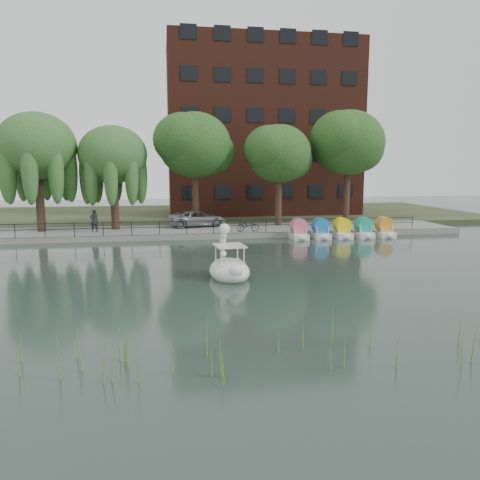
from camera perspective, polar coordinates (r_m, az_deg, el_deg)
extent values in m
plane|color=#354942|center=(22.22, 0.38, -4.91)|extent=(120.00, 120.00, 0.00)
cube|color=gray|center=(37.80, -3.66, 1.09)|extent=(40.00, 6.00, 0.40)
cube|color=gray|center=(34.89, -3.19, 0.44)|extent=(40.00, 0.25, 0.40)
cube|color=#47512D|center=(51.66, -5.17, 3.12)|extent=(60.00, 22.00, 0.36)
cylinder|color=black|center=(34.94, -3.24, 2.36)|extent=(32.00, 0.04, 0.04)
cylinder|color=black|center=(34.99, -3.23, 1.71)|extent=(32.00, 0.04, 0.04)
cylinder|color=black|center=(34.99, -3.23, 1.62)|extent=(0.05, 0.05, 1.00)
cube|color=#4C1E16|center=(52.53, 2.53, 13.27)|extent=(20.00, 10.00, 18.00)
cylinder|color=#473323|center=(39.04, -23.18, 4.03)|extent=(0.60, 0.60, 4.20)
ellipsoid|color=#49823B|center=(38.97, -23.57, 10.50)|extent=(5.88, 5.88, 5.00)
cylinder|color=#473323|center=(38.60, -15.02, 4.10)|extent=(0.60, 0.60, 3.80)
ellipsoid|color=#49823B|center=(38.50, -15.26, 10.03)|extent=(5.32, 5.32, 4.52)
cylinder|color=#473323|center=(39.46, -5.43, 4.97)|extent=(0.60, 0.60, 4.50)
ellipsoid|color=#3A6C29|center=(39.41, -5.52, 11.43)|extent=(6.00, 6.00, 5.10)
cylinder|color=#473323|center=(40.05, 4.70, 4.71)|extent=(0.60, 0.60, 4.05)
ellipsoid|color=#3A6C29|center=(39.97, 4.77, 10.45)|extent=(5.40, 5.40, 4.59)
cylinder|color=#473323|center=(42.99, 12.86, 5.25)|extent=(0.60, 0.60, 4.72)
ellipsoid|color=#3A6C29|center=(42.97, 13.08, 11.48)|extent=(6.30, 6.30, 5.36)
imported|color=gray|center=(39.16, -5.18, 2.77)|extent=(3.57, 5.92, 1.54)
imported|color=gray|center=(36.04, 0.95, 1.85)|extent=(0.80, 1.78, 1.00)
imported|color=black|center=(37.28, -17.36, 2.43)|extent=(0.83, 0.68, 1.98)
ellipsoid|color=white|center=(22.63, -1.31, -3.79)|extent=(2.17, 3.16, 0.66)
cube|color=white|center=(22.46, -1.24, -3.03)|extent=(1.34, 1.44, 0.33)
cube|color=white|center=(22.34, -1.28, -0.70)|extent=(1.52, 1.62, 0.07)
ellipsoid|color=white|center=(21.37, -0.50, -3.79)|extent=(0.75, 0.61, 0.62)
sphere|color=white|center=(23.25, -1.90, 1.38)|extent=(0.53, 0.53, 0.53)
cone|color=black|center=(23.60, -2.09, 1.41)|extent=(0.25, 0.31, 0.22)
cylinder|color=yellow|center=(23.45, -2.01, 1.39)|extent=(0.30, 0.14, 0.29)
cube|color=white|center=(35.11, 7.19, 0.47)|extent=(1.15, 1.70, 0.44)
cylinder|color=#DE5F85|center=(35.11, 7.17, 1.67)|extent=(0.90, 1.20, 0.90)
cube|color=white|center=(35.62, 9.82, 0.53)|extent=(1.15, 1.70, 0.44)
cylinder|color=blue|center=(35.62, 9.80, 1.72)|extent=(0.90, 1.20, 0.90)
cube|color=white|center=(36.21, 12.36, 0.59)|extent=(1.15, 1.70, 0.44)
cylinder|color=yellow|center=(36.21, 12.34, 1.75)|extent=(0.90, 1.20, 0.90)
cube|color=white|center=(36.86, 14.82, 0.64)|extent=(1.15, 1.70, 0.44)
cylinder|color=teal|center=(36.86, 14.80, 1.79)|extent=(0.90, 1.20, 0.90)
cube|color=white|center=(37.59, 17.19, 0.69)|extent=(1.15, 1.70, 0.44)
cylinder|color=orange|center=(37.58, 17.17, 1.82)|extent=(0.90, 1.20, 0.90)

